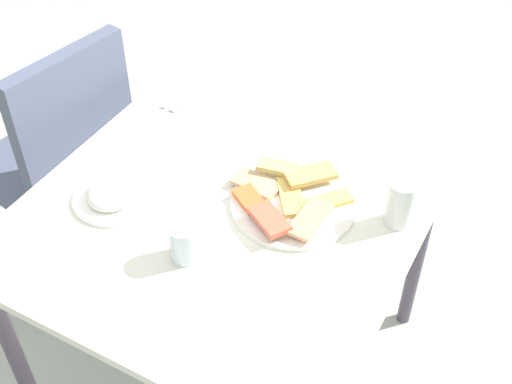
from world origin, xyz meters
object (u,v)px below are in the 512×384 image
at_px(paper_napkin, 187,95).
at_px(drinking_glass, 185,242).
at_px(soda_can, 400,203).
at_px(dining_table, 232,223).
at_px(dining_chair, 62,153).
at_px(fork, 192,95).
at_px(spoon, 182,92).
at_px(salad_plate_greens, 113,194).
at_px(pide_platter, 291,200).

bearing_deg(paper_napkin, drinking_glass, -147.23).
height_order(drinking_glass, paper_napkin, drinking_glass).
bearing_deg(soda_can, dining_table, 106.86).
relative_size(dining_chair, fork, 5.04).
bearing_deg(dining_chair, drinking_glass, -115.68).
xyz_separation_m(dining_chair, soda_can, (-0.01, -1.09, 0.28)).
distance_m(dining_table, drinking_glass, 0.25).
distance_m(soda_can, spoon, 0.77).
relative_size(dining_chair, paper_napkin, 6.39).
xyz_separation_m(dining_table, soda_can, (0.12, -0.39, 0.15)).
bearing_deg(spoon, dining_chair, 123.59).
distance_m(salad_plate_greens, soda_can, 0.69).
relative_size(paper_napkin, spoon, 0.81).
distance_m(dining_chair, fork, 0.48).
bearing_deg(drinking_glass, soda_can, -48.77).
bearing_deg(soda_can, dining_chair, 89.60).
height_order(salad_plate_greens, drinking_glass, drinking_glass).
bearing_deg(dining_table, fork, 44.99).
xyz_separation_m(paper_napkin, spoon, (0.00, 0.02, 0.00)).
bearing_deg(dining_chair, pide_platter, -95.11).
bearing_deg(salad_plate_greens, paper_napkin, 10.52).
relative_size(salad_plate_greens, paper_napkin, 1.35).
xyz_separation_m(pide_platter, fork, (0.27, 0.46, -0.01)).
height_order(drinking_glass, spoon, drinking_glass).
xyz_separation_m(dining_chair, salad_plate_greens, (-0.27, -0.45, 0.24)).
relative_size(drinking_glass, paper_napkin, 0.64).
height_order(dining_table, dining_chair, dining_chair).
relative_size(pide_platter, paper_napkin, 2.21).
bearing_deg(paper_napkin, spoon, 90.00).
bearing_deg(salad_plate_greens, pide_platter, -63.66).
distance_m(pide_platter, salad_plate_greens, 0.44).
height_order(dining_chair, fork, dining_chair).
height_order(dining_chair, salad_plate_greens, dining_chair).
bearing_deg(spoon, drinking_glass, -141.75).
bearing_deg(paper_napkin, soda_can, -105.62).
distance_m(dining_chair, salad_plate_greens, 0.58).
distance_m(dining_table, spoon, 0.49).
relative_size(pide_platter, fork, 1.74).
relative_size(dining_chair, drinking_glass, 10.02).
bearing_deg(paper_napkin, dining_table, -133.43).
distance_m(drinking_glass, paper_napkin, 0.64).
xyz_separation_m(salad_plate_greens, spoon, (0.46, 0.10, -0.01)).
distance_m(salad_plate_greens, spoon, 0.47).
relative_size(dining_table, drinking_glass, 10.98).
height_order(soda_can, paper_napkin, soda_can).
bearing_deg(soda_can, drinking_glass, 131.23).
relative_size(dining_chair, salad_plate_greens, 4.73).
bearing_deg(pide_platter, soda_can, -74.69).
bearing_deg(fork, spoon, 96.94).
height_order(salad_plate_greens, fork, salad_plate_greens).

